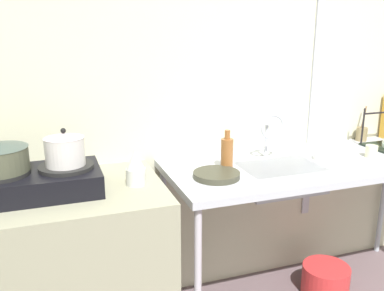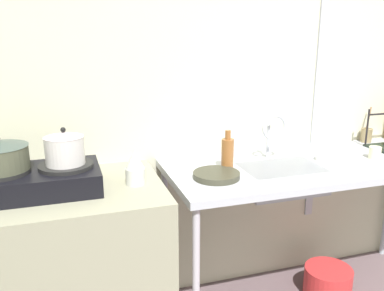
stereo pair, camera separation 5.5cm
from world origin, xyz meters
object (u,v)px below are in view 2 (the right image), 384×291
Objects in this scene: cup_by_rack at (375,153)px; sink_basin at (281,179)px; faucet at (273,130)px; small_bowl_on_drainboard at (328,157)px; stove at (36,180)px; bottle_by_sink at (227,154)px; pot_on_right_burner at (65,148)px; percolator at (135,168)px; frying_pan at (216,175)px; bucket_on_floor at (328,282)px; utensil_jar at (366,135)px.

sink_basin is at bearing 177.62° from cup_by_rack.
small_bowl_on_drainboard is at bearing -18.64° from faucet.
small_bowl_on_drainboard is at bearing 0.06° from stove.
stove is 2.12× the size of faucet.
pot_on_right_burner is at bearing -178.38° from bottle_by_sink.
percolator is 1.12m from small_bowl_on_drainboard.
pot_on_right_burner is 0.34m from percolator.
frying_pan is 0.81× the size of bucket_on_floor.
sink_basin is at bearing -175.66° from small_bowl_on_drainboard.
bottle_by_sink reaches higher than percolator.
bucket_on_floor is at bearing -3.64° from bottle_by_sink.
utensil_jar is at bearing 29.50° from small_bowl_on_drainboard.
stove is 0.45m from percolator.
bottle_by_sink is at bearing 1.62° from pot_on_right_burner.
frying_pan is at bearing -172.54° from sink_basin.
small_bowl_on_drainboard reaches higher than bucket_on_floor.
small_bowl_on_drainboard is at bearing 6.10° from frying_pan.
bucket_on_floor is (0.78, 0.05, -0.81)m from frying_pan.
small_bowl_on_drainboard is at bearing -2.01° from bottle_by_sink.
bottle_by_sink is (0.50, 0.06, 0.01)m from percolator.
bottle_by_sink reaches higher than sink_basin.
cup_by_rack is at bearing -4.48° from bottle_by_sink.
utensil_jar reaches higher than sink_basin.
percolator reaches higher than cup_by_rack.
bottle_by_sink is at bearing 1.39° from stove.
percolator is at bearing -170.25° from faucet.
faucet reaches higher than bucket_on_floor.
small_bowl_on_drainboard is (0.31, 0.02, 0.08)m from sink_basin.
sink_basin is 0.28m from faucet.
faucet is at bearing 5.30° from pot_on_right_burner.
faucet is at bearing 14.69° from bottle_by_sink.
pot_on_right_burner is 1.72m from cup_by_rack.
stove is 1.85m from cup_by_rack.
frying_pan is at bearing -156.35° from faucet.
utensil_jar is (1.92, 0.28, -0.15)m from pot_on_right_burner.
utensil_jar is at bearing 11.02° from percolator.
stove is 1.28m from faucet.
bottle_by_sink is (0.96, 0.02, 0.03)m from stove.
utensil_jar is at bearing 16.33° from frying_pan.
small_bowl_on_drainboard is at bearing 0.06° from pot_on_right_burner.
pot_on_right_burner is 0.83× the size of bottle_by_sink.
stove is 0.86m from frying_pan.
cup_by_rack is at bearing -9.86° from small_bowl_on_drainboard.
percolator is 1.47m from bucket_on_floor.
percolator is at bearing -179.27° from bucket_on_floor.
bottle_by_sink is at bearing 44.65° from frying_pan.
stove is at bearing -180.00° from pot_on_right_burner.
frying_pan reaches higher than bucket_on_floor.
bottle_by_sink reaches higher than cup_by_rack.
percolator reaches higher than sink_basin.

